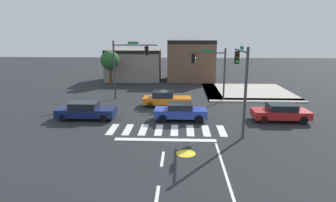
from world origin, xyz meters
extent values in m
plane|color=#232628|center=(0.00, 0.00, 0.00)|extent=(120.00, 120.00, 0.00)
cube|color=silver|center=(-4.02, -4.50, 0.00)|extent=(0.53, 2.53, 0.01)
cube|color=silver|center=(-2.87, -4.50, 0.00)|extent=(0.53, 2.53, 0.01)
cube|color=silver|center=(-1.72, -4.50, 0.00)|extent=(0.53, 2.53, 0.01)
cube|color=silver|center=(-0.57, -4.50, 0.00)|extent=(0.53, 2.53, 0.01)
cube|color=silver|center=(0.57, -4.50, 0.00)|extent=(0.53, 2.53, 0.01)
cube|color=silver|center=(1.72, -4.50, 0.00)|extent=(0.53, 2.53, 0.01)
cube|color=silver|center=(2.87, -4.50, 0.00)|extent=(0.53, 2.53, 0.01)
cube|color=silver|center=(4.02, -4.50, 0.00)|extent=(0.53, 2.53, 0.01)
cube|color=white|center=(0.00, -6.50, 0.00)|extent=(6.80, 0.50, 0.01)
cube|color=white|center=(0.00, -9.50, 0.00)|extent=(0.16, 2.00, 0.01)
cube|color=white|center=(0.00, -13.50, 0.00)|extent=(0.16, 2.00, 0.01)
cylinder|color=yellow|center=(1.33, -8.71, 0.00)|extent=(1.15, 1.15, 0.01)
cylinder|color=white|center=(1.07, -8.71, 0.01)|extent=(0.18, 0.18, 0.00)
cylinder|color=white|center=(1.59, -8.71, 0.01)|extent=(0.18, 0.18, 0.00)
cube|color=white|center=(1.33, -8.71, 0.01)|extent=(0.52, 0.05, 0.00)
cube|color=#B2AA9E|center=(9.00, 5.20, 0.07)|extent=(10.00, 1.60, 0.15)
cube|color=#B2AA9E|center=(4.80, 10.00, 0.07)|extent=(1.60, 10.00, 0.15)
cube|color=#B2AA9E|center=(9.00, 10.00, 0.07)|extent=(10.00, 10.00, 0.15)
cube|color=gray|center=(-6.03, 18.56, 2.29)|extent=(7.94, 5.11, 4.57)
cube|color=black|center=(-6.03, 16.20, 4.32)|extent=(7.94, 0.50, 0.50)
cube|color=brown|center=(2.52, 18.82, 2.97)|extent=(6.82, 5.64, 5.95)
cube|color=black|center=(2.52, 16.20, 5.70)|extent=(6.82, 0.50, 0.50)
cylinder|color=#383A3D|center=(-6.02, 5.57, 3.09)|extent=(0.18, 0.18, 6.19)
cylinder|color=#383A3D|center=(-3.73, 5.57, 5.73)|extent=(4.57, 0.12, 0.12)
cube|color=black|center=(-2.54, 5.57, 5.16)|extent=(0.32, 0.32, 0.95)
sphere|color=#470A0A|center=(-2.71, 5.57, 5.45)|extent=(0.22, 0.22, 0.22)
sphere|color=#4C330C|center=(-2.71, 5.57, 5.16)|extent=(0.22, 0.22, 0.22)
sphere|color=#1ED833|center=(-2.71, 5.57, 4.86)|extent=(0.22, 0.22, 0.22)
cube|color=#197233|center=(-3.96, 5.57, 5.95)|extent=(1.10, 0.03, 0.24)
cylinder|color=#383A3D|center=(5.23, -5.92, 3.05)|extent=(0.18, 0.18, 6.09)
cylinder|color=#383A3D|center=(5.23, -3.74, 5.72)|extent=(0.12, 4.36, 0.12)
cube|color=black|center=(5.23, -2.41, 5.14)|extent=(0.32, 0.32, 0.95)
sphere|color=#470A0A|center=(5.23, -2.58, 5.44)|extent=(0.22, 0.22, 0.22)
sphere|color=#4C330C|center=(5.23, -2.58, 5.14)|extent=(0.22, 0.22, 0.22)
sphere|color=#1ED833|center=(5.23, -2.58, 4.85)|extent=(0.22, 0.22, 0.22)
cube|color=#197233|center=(5.23, -3.96, 5.94)|extent=(0.03, 1.10, 0.24)
cylinder|color=#383A3D|center=(5.48, 5.16, 2.73)|extent=(0.18, 0.18, 5.46)
cylinder|color=#383A3D|center=(3.46, 5.16, 4.98)|extent=(4.05, 0.12, 0.12)
cube|color=black|center=(2.24, 5.16, 4.40)|extent=(0.32, 0.32, 0.95)
sphere|color=#470A0A|center=(2.41, 5.16, 4.70)|extent=(0.22, 0.22, 0.22)
sphere|color=#4C330C|center=(2.41, 5.16, 4.40)|extent=(0.22, 0.22, 0.22)
sphere|color=#1ED833|center=(2.41, 5.16, 4.11)|extent=(0.22, 0.22, 0.22)
cube|color=#197233|center=(3.66, 5.16, 5.20)|extent=(1.10, 0.03, 0.24)
cube|color=#23389E|center=(1.01, -2.00, 0.64)|extent=(4.21, 1.73, 0.65)
cube|color=black|center=(0.97, -2.00, 1.19)|extent=(1.94, 1.52, 0.45)
cylinder|color=black|center=(-0.43, -2.75, 0.35)|extent=(0.70, 0.22, 0.70)
cylinder|color=black|center=(-0.43, -1.25, 0.35)|extent=(0.70, 0.22, 0.70)
cylinder|color=black|center=(2.44, -2.75, 0.35)|extent=(0.70, 0.22, 0.70)
cylinder|color=black|center=(2.44, -1.25, 0.35)|extent=(0.70, 0.22, 0.70)
cube|color=#141E4C|center=(-6.75, -1.97, 0.60)|extent=(4.75, 1.83, 0.66)
cube|color=black|center=(-6.92, -1.97, 1.18)|extent=(2.19, 1.61, 0.50)
cylinder|color=black|center=(-8.37, -2.78, 0.30)|extent=(0.61, 0.22, 0.61)
cylinder|color=black|center=(-8.37, -1.17, 0.30)|extent=(0.61, 0.22, 0.61)
cylinder|color=black|center=(-5.14, -2.78, 0.30)|extent=(0.61, 0.22, 0.61)
cylinder|color=black|center=(-5.14, -1.17, 0.30)|extent=(0.61, 0.22, 0.61)
cube|color=red|center=(9.04, -1.84, 0.61)|extent=(4.43, 1.91, 0.61)
cube|color=black|center=(9.10, -1.84, 1.17)|extent=(2.16, 1.68, 0.51)
cylinder|color=black|center=(7.53, -2.69, 0.34)|extent=(0.67, 0.22, 0.67)
cylinder|color=black|center=(7.53, -1.00, 0.34)|extent=(0.67, 0.22, 0.67)
cylinder|color=black|center=(10.54, -2.69, 0.34)|extent=(0.67, 0.22, 0.67)
cylinder|color=black|center=(10.54, -1.00, 0.34)|extent=(0.67, 0.22, 0.67)
cube|color=orange|center=(-0.29, 2.59, 0.60)|extent=(4.61, 1.80, 0.60)
cube|color=black|center=(-0.69, 2.59, 1.20)|extent=(1.95, 1.59, 0.59)
cylinder|color=black|center=(1.28, 3.38, 0.34)|extent=(0.68, 0.22, 0.68)
cylinder|color=black|center=(1.28, 1.80, 0.34)|extent=(0.68, 0.22, 0.68)
cylinder|color=black|center=(-1.85, 3.38, 0.34)|extent=(0.68, 0.22, 0.68)
cylinder|color=black|center=(-1.85, 1.80, 0.34)|extent=(0.68, 0.22, 0.68)
cylinder|color=#4C3823|center=(-8.50, 14.00, 1.40)|extent=(0.36, 0.36, 2.80)
sphere|color=#235628|center=(-8.50, 14.00, 3.40)|extent=(2.53, 2.53, 2.53)
camera|label=1|loc=(0.97, -24.75, 6.94)|focal=31.08mm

